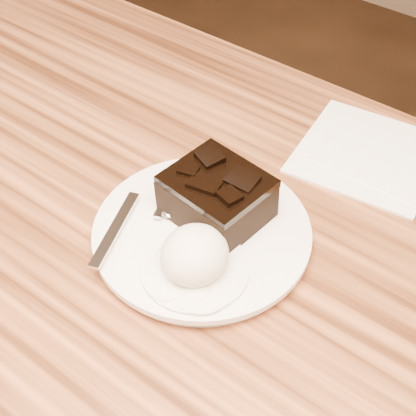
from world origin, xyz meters
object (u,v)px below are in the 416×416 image
Objects in this scene: plate at (202,235)px; napkin at (368,153)px; ice_cream_scoop at (195,255)px; brownie at (217,199)px; spoon at (173,206)px.

plate is 0.23m from napkin.
brownie is at bearing 111.31° from ice_cream_scoop.
plate is at bearing -26.52° from spoon.
brownie is 0.60× the size of spoon.
ice_cream_scoop is at bearing -56.23° from spoon.
ice_cream_scoop is 0.42× the size of spoon.
ice_cream_scoop reaches higher than plate.
brownie reaches higher than napkin.
ice_cream_scoop is 0.43× the size of napkin.
spoon is (-0.07, 0.05, -0.02)m from ice_cream_scoop.
brownie is 0.05m from spoon.
ice_cream_scoop is (0.03, -0.04, 0.03)m from plate.
brownie is at bearing 92.36° from plate.
ice_cream_scoop is at bearing -59.34° from plate.
plate is 1.43× the size of napkin.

